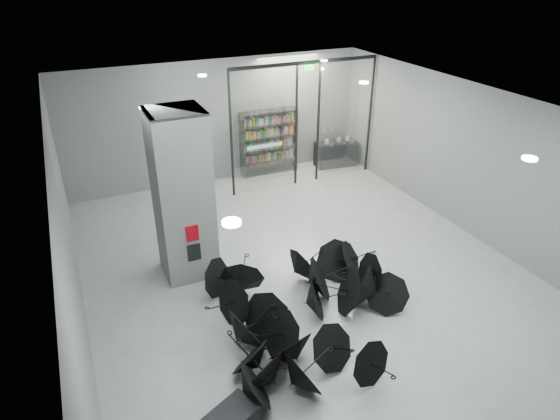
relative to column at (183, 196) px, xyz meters
name	(u,v)px	position (x,y,z in m)	size (l,w,h in m)	color
room	(324,176)	(2.50, -2.00, 0.84)	(14.00, 14.02, 4.01)	gray
column	(183,196)	(0.00, 0.00, 0.00)	(1.20, 1.20, 4.00)	slate
fire_cabinet	(192,233)	(0.00, -0.62, -0.65)	(0.28, 0.04, 0.38)	#A50A07
info_panel	(194,252)	(0.00, -0.62, -1.15)	(0.30, 0.03, 0.42)	black
exit_sign	(309,68)	(4.90, 3.30, 1.82)	(0.30, 0.06, 0.15)	#0CE533
glass_partition	(305,119)	(4.89, 3.50, 0.18)	(5.06, 0.08, 4.00)	silver
bookshelf	(269,142)	(4.18, 4.75, -0.89)	(2.02, 0.40, 2.23)	black
shop_counter	(336,154)	(6.62, 4.30, -1.55)	(1.50, 0.60, 0.90)	black
umbrella_cluster	(303,314)	(1.57, -2.99, -1.69)	(4.95, 4.62, 1.30)	black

